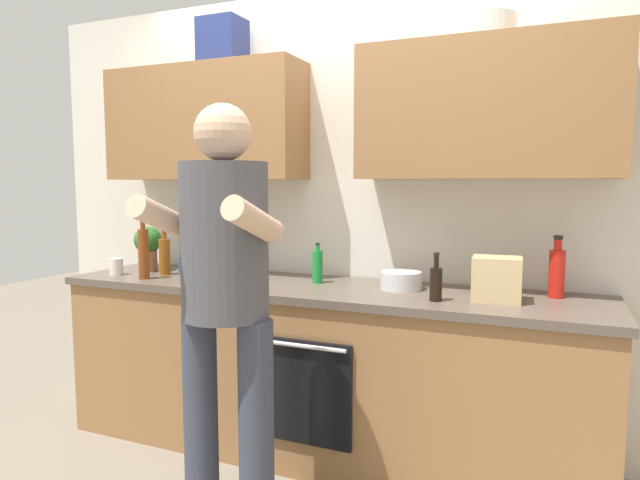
{
  "coord_description": "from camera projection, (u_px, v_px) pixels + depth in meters",
  "views": [
    {
      "loc": [
        1.13,
        -2.61,
        1.43
      ],
      "look_at": [
        0.06,
        -0.1,
        1.15
      ],
      "focal_mm": 31.24,
      "sensor_mm": 36.0,
      "label": 1
    }
  ],
  "objects": [
    {
      "name": "grocery_bag_bread",
      "position": [
        497.0,
        279.0,
        2.5
      ],
      "size": [
        0.22,
        0.18,
        0.2
      ],
      "primitive_type": "cube",
      "rotation": [
        0.0,
        0.0,
        0.07
      ],
      "color": "tan",
      "rests_on": "counter"
    },
    {
      "name": "bottle_hotsauce",
      "position": [
        557.0,
        272.0,
        2.57
      ],
      "size": [
        0.07,
        0.07,
        0.29
      ],
      "color": "red",
      "rests_on": "counter"
    },
    {
      "name": "ground_plane",
      "position": [
        318.0,
        452.0,
        2.97
      ],
      "size": [
        12.0,
        12.0,
        0.0
      ],
      "primitive_type": "plane",
      "color": "#756B5B"
    },
    {
      "name": "person_standing",
      "position": [
        225.0,
        287.0,
        2.16
      ],
      "size": [
        0.49,
        0.45,
        1.73
      ],
      "color": "#383D4C",
      "rests_on": "ground"
    },
    {
      "name": "bottle_vinegar",
      "position": [
        144.0,
        253.0,
        3.07
      ],
      "size": [
        0.06,
        0.06,
        0.34
      ],
      "color": "brown",
      "rests_on": "counter"
    },
    {
      "name": "bottle_soda",
      "position": [
        318.0,
        266.0,
        2.95
      ],
      "size": [
        0.06,
        0.06,
        0.21
      ],
      "color": "#198C33",
      "rests_on": "counter"
    },
    {
      "name": "counter",
      "position": [
        318.0,
        370.0,
        2.92
      ],
      "size": [
        2.84,
        0.67,
        0.9
      ],
      "color": "olive",
      "rests_on": "ground"
    },
    {
      "name": "bottle_wine",
      "position": [
        205.0,
        258.0,
        3.04
      ],
      "size": [
        0.05,
        0.05,
        0.29
      ],
      "color": "#471419",
      "rests_on": "counter"
    },
    {
      "name": "bottle_syrup",
      "position": [
        165.0,
        255.0,
        3.21
      ],
      "size": [
        0.06,
        0.06,
        0.27
      ],
      "color": "#8C4C14",
      "rests_on": "counter"
    },
    {
      "name": "cup_stoneware",
      "position": [
        192.0,
        266.0,
        3.21
      ],
      "size": [
        0.07,
        0.07,
        0.1
      ],
      "primitive_type": "cylinder",
      "color": "slate",
      "rests_on": "counter"
    },
    {
      "name": "mixing_bowl",
      "position": [
        401.0,
        280.0,
        2.78
      ],
      "size": [
        0.21,
        0.21,
        0.09
      ],
      "primitive_type": "cylinder",
      "color": "silver",
      "rests_on": "counter"
    },
    {
      "name": "potted_herb",
      "position": [
        148.0,
        245.0,
        3.34
      ],
      "size": [
        0.16,
        0.16,
        0.27
      ],
      "color": "#9E6647",
      "rests_on": "counter"
    },
    {
      "name": "cup_tea",
      "position": [
        186.0,
        264.0,
        3.34
      ],
      "size": [
        0.08,
        0.08,
        0.09
      ],
      "primitive_type": "cylinder",
      "color": "#33598C",
      "rests_on": "counter"
    },
    {
      "name": "cup_coffee",
      "position": [
        116.0,
        267.0,
        3.21
      ],
      "size": [
        0.08,
        0.08,
        0.1
      ],
      "primitive_type": "cylinder",
      "color": "white",
      "rests_on": "counter"
    },
    {
      "name": "back_wall_unit",
      "position": [
        337.0,
        170.0,
        3.06
      ],
      "size": [
        4.0,
        0.38,
        2.5
      ],
      "color": "silver",
      "rests_on": "ground"
    },
    {
      "name": "bottle_water",
      "position": [
        239.0,
        257.0,
        3.16
      ],
      "size": [
        0.05,
        0.05,
        0.25
      ],
      "color": "silver",
      "rests_on": "counter"
    },
    {
      "name": "bottle_soy",
      "position": [
        436.0,
        283.0,
        2.5
      ],
      "size": [
        0.06,
        0.06,
        0.22
      ],
      "color": "black",
      "rests_on": "counter"
    }
  ]
}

